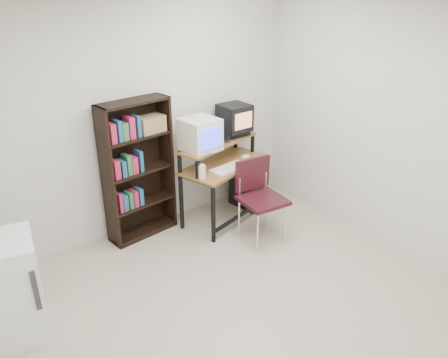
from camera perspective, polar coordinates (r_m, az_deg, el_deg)
floor at (r=4.08m, az=3.16°, el=-17.48°), size 4.00×4.00×0.01m
ceiling at (r=3.04m, az=4.37°, el=22.15°), size 4.00×4.00×0.01m
back_wall at (r=4.96m, az=-11.11°, el=7.37°), size 4.00×0.01×2.60m
right_wall at (r=4.79m, az=22.71°, el=5.31°), size 0.01×4.00×2.60m
computer_desk at (r=5.24m, az=0.00°, el=1.55°), size 1.25×0.86×0.98m
crt_monitor at (r=4.92m, az=-3.14°, el=5.84°), size 0.42×0.43×0.36m
vcr at (r=5.41m, az=1.14°, el=6.05°), size 0.37×0.27×0.08m
crt_tv at (r=5.33m, az=1.39°, el=8.02°), size 0.36×0.36×0.32m
cd_spindle at (r=5.18m, az=0.10°, el=5.03°), size 0.15×0.15×0.05m
keyboard at (r=5.05m, az=0.75°, el=1.37°), size 0.49×0.27×0.03m
mousepad at (r=5.40m, az=2.81°, el=2.73°), size 0.26×0.24×0.01m
mouse at (r=5.39m, az=2.82°, el=2.90°), size 0.11×0.09×0.03m
desk_speaker at (r=4.80m, az=-3.06°, el=0.93°), size 0.09×0.09×0.17m
pc_tower at (r=5.70m, az=2.89°, el=-1.68°), size 0.26×0.47×0.42m
school_chair at (r=4.89m, az=4.55°, el=-1.59°), size 0.50×0.50×0.93m
bookshelf at (r=4.94m, az=-11.29°, el=1.43°), size 0.82×0.37×1.59m
mini_fridge at (r=4.03m, az=-26.53°, el=-12.88°), size 0.60×0.61×0.89m
wall_outlet at (r=5.78m, az=11.62°, el=-0.82°), size 0.02×0.08×0.12m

